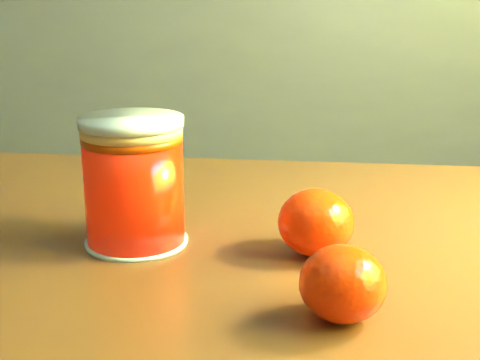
{
  "coord_description": "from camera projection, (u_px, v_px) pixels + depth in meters",
  "views": [
    {
      "loc": [
        0.75,
        -0.36,
        0.91
      ],
      "look_at": [
        0.74,
        0.21,
        0.74
      ],
      "focal_mm": 50.0,
      "sensor_mm": 36.0,
      "label": 1
    }
  ],
  "objects": [
    {
      "name": "orange_front",
      "position": [
        343.0,
        284.0,
        0.46
      ],
      "size": [
        0.07,
        0.07,
        0.05
      ],
      "primitive_type": "ellipsoid",
      "rotation": [
        0.0,
        0.0,
        0.16
      ],
      "color": "#FF3005",
      "rests_on": "table"
    },
    {
      "name": "orange_back",
      "position": [
        316.0,
        222.0,
        0.57
      ],
      "size": [
        0.09,
        0.09,
        0.06
      ],
      "primitive_type": "ellipsoid",
      "rotation": [
        0.0,
        0.0,
        -0.38
      ],
      "color": "#FF3005",
      "rests_on": "table"
    },
    {
      "name": "table",
      "position": [
        272.0,
        343.0,
        0.6
      ],
      "size": [
        0.97,
        0.72,
        0.68
      ],
      "rotation": [
        0.0,
        0.0,
        -0.1
      ],
      "color": "brown",
      "rests_on": "ground"
    },
    {
      "name": "juice_glass",
      "position": [
        134.0,
        182.0,
        0.59
      ],
      "size": [
        0.09,
        0.09,
        0.11
      ],
      "rotation": [
        0.0,
        0.0,
        0.14
      ],
      "color": "#FF1D05",
      "rests_on": "table"
    }
  ]
}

